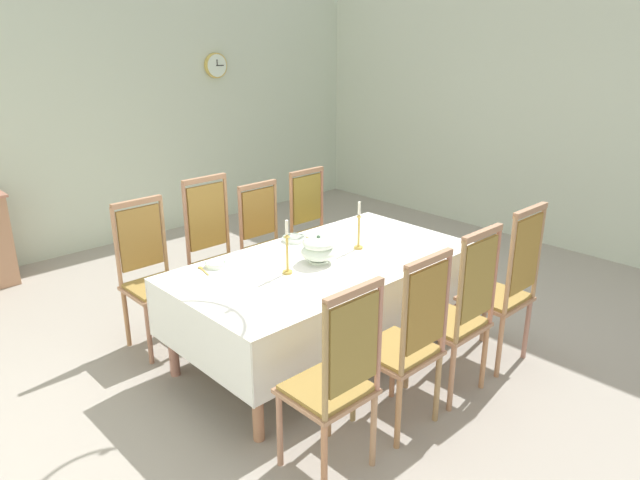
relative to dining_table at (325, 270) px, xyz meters
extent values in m
cube|color=#A3998E|center=(0.00, 0.03, -0.70)|extent=(7.06, 6.83, 0.04)
cube|color=beige|center=(0.00, 3.48, 0.95)|extent=(7.06, 0.08, 3.25)
cube|color=silver|center=(3.57, 0.03, 0.95)|extent=(0.08, 6.83, 3.25)
cylinder|color=#AA7354|center=(-1.02, -0.49, -0.32)|extent=(0.07, 0.07, 0.72)
cylinder|color=#AB7964|center=(1.02, -0.49, -0.32)|extent=(0.07, 0.07, 0.72)
cylinder|color=#AC7161|center=(-1.02, 0.49, -0.32)|extent=(0.07, 0.07, 0.72)
cylinder|color=tan|center=(1.02, 0.49, -0.32)|extent=(0.07, 0.07, 0.72)
cube|color=#A97F59|center=(0.00, 0.00, 0.00)|extent=(2.12, 1.06, 0.08)
cube|color=#AB7A5A|center=(0.00, 0.00, 0.06)|extent=(2.24, 1.18, 0.03)
cube|color=white|center=(0.00, 0.00, 0.07)|extent=(2.26, 1.20, 0.00)
cube|color=white|center=(0.00, -0.59, -0.14)|extent=(2.26, 0.00, 0.42)
cube|color=white|center=(0.00, 0.59, -0.14)|extent=(2.26, 0.00, 0.42)
cube|color=white|center=(-1.12, 0.00, -0.14)|extent=(0.00, 1.20, 0.42)
cube|color=white|center=(1.12, 0.00, -0.14)|extent=(0.00, 1.20, 0.42)
cylinder|color=tan|center=(-1.06, -0.75, -0.44)|extent=(0.04, 0.04, 0.48)
cylinder|color=#B17D53|center=(-0.68, -0.75, -0.44)|extent=(0.04, 0.04, 0.48)
cylinder|color=#B27754|center=(-1.06, -1.11, -0.44)|extent=(0.04, 0.04, 0.48)
cylinder|color=tan|center=(-0.68, -1.11, -0.44)|extent=(0.04, 0.04, 0.48)
cube|color=#AB7A5A|center=(-0.87, -0.93, -0.19)|extent=(0.44, 0.42, 0.03)
cube|color=olive|center=(-0.87, -0.93, -0.16)|extent=(0.40, 0.38, 0.02)
cylinder|color=#A48152|center=(-1.07, -1.12, 0.15)|extent=(0.03, 0.03, 0.64)
cylinder|color=#B47662|center=(-0.68, -1.12, 0.15)|extent=(0.03, 0.03, 0.64)
cube|color=olive|center=(-0.87, -1.12, 0.18)|extent=(0.34, 0.02, 0.49)
cube|color=#AB7A5A|center=(-0.87, -1.12, 0.47)|extent=(0.40, 0.04, 0.04)
cylinder|color=#B47657|center=(-0.68, 0.75, -0.44)|extent=(0.04, 0.04, 0.48)
cylinder|color=#A57059|center=(-1.06, 0.75, -0.44)|extent=(0.04, 0.04, 0.48)
cylinder|color=#AE7964|center=(-0.68, 1.11, -0.44)|extent=(0.04, 0.04, 0.48)
cylinder|color=#B47C52|center=(-1.06, 1.11, -0.44)|extent=(0.04, 0.04, 0.48)
cube|color=#AB7A5A|center=(-0.87, 0.93, -0.19)|extent=(0.44, 0.42, 0.03)
cube|color=olive|center=(-0.87, 0.93, -0.16)|extent=(0.40, 0.38, 0.02)
cylinder|color=#AB8158|center=(-0.68, 1.12, 0.14)|extent=(0.03, 0.03, 0.63)
cylinder|color=tan|center=(-1.07, 1.12, 0.14)|extent=(0.03, 0.03, 0.63)
cube|color=olive|center=(-0.87, 1.12, 0.17)|extent=(0.34, 0.02, 0.48)
cube|color=#AB7A5A|center=(-0.87, 1.12, 0.46)|extent=(0.40, 0.04, 0.04)
cylinder|color=#A28452|center=(-0.47, -0.75, -0.44)|extent=(0.04, 0.04, 0.48)
cylinder|color=#B37754|center=(-0.09, -0.75, -0.44)|extent=(0.04, 0.04, 0.48)
cylinder|color=#AE7B51|center=(-0.47, -1.11, -0.44)|extent=(0.04, 0.04, 0.48)
cylinder|color=#A27D52|center=(-0.09, -1.11, -0.44)|extent=(0.04, 0.04, 0.48)
cube|color=#AB7A5A|center=(-0.28, -0.93, -0.19)|extent=(0.44, 0.42, 0.03)
cube|color=olive|center=(-0.28, -0.93, -0.16)|extent=(0.40, 0.38, 0.02)
cylinder|color=#A17C51|center=(-0.47, -1.12, 0.15)|extent=(0.03, 0.03, 0.65)
cylinder|color=#A9715E|center=(-0.08, -1.12, 0.15)|extent=(0.03, 0.03, 0.65)
cube|color=olive|center=(-0.28, -1.12, 0.18)|extent=(0.34, 0.02, 0.49)
cube|color=#AB7A5A|center=(-0.28, -1.12, 0.47)|extent=(0.40, 0.04, 0.04)
cylinder|color=tan|center=(-0.09, 0.75, -0.44)|extent=(0.04, 0.04, 0.48)
cylinder|color=#AA7853|center=(-0.47, 0.75, -0.44)|extent=(0.04, 0.04, 0.48)
cylinder|color=#A77659|center=(-0.09, 1.11, -0.44)|extent=(0.04, 0.04, 0.48)
cylinder|color=#A17562|center=(-0.47, 1.11, -0.44)|extent=(0.04, 0.04, 0.48)
cube|color=#AB7A5A|center=(-0.28, 0.93, -0.19)|extent=(0.44, 0.42, 0.03)
cube|color=olive|center=(-0.28, 0.93, -0.16)|extent=(0.40, 0.38, 0.02)
cylinder|color=#AB7952|center=(-0.08, 1.12, 0.18)|extent=(0.03, 0.03, 0.70)
cylinder|color=#A3725A|center=(-0.47, 1.12, 0.18)|extent=(0.03, 0.03, 0.70)
cube|color=#A27B38|center=(-0.28, 1.12, 0.21)|extent=(0.34, 0.02, 0.53)
cube|color=#AB7A5A|center=(-0.28, 1.12, 0.53)|extent=(0.40, 0.04, 0.04)
cylinder|color=#A98058|center=(0.06, -0.75, -0.44)|extent=(0.04, 0.04, 0.48)
cylinder|color=#A97B53|center=(0.44, -0.75, -0.44)|extent=(0.04, 0.04, 0.48)
cylinder|color=tan|center=(0.06, -1.11, -0.44)|extent=(0.04, 0.04, 0.48)
cylinder|color=#B37D56|center=(0.44, -1.11, -0.44)|extent=(0.04, 0.04, 0.48)
cube|color=#AB7A5A|center=(0.25, -0.93, -0.19)|extent=(0.44, 0.42, 0.03)
cube|color=olive|center=(0.25, -0.93, -0.16)|extent=(0.40, 0.38, 0.02)
cylinder|color=#A78152|center=(0.06, -1.12, 0.16)|extent=(0.03, 0.03, 0.68)
cylinder|color=#B57057|center=(0.45, -1.12, 0.16)|extent=(0.03, 0.03, 0.68)
cube|color=olive|center=(0.25, -1.12, 0.20)|extent=(0.34, 0.02, 0.51)
cube|color=#AB7A5A|center=(0.25, -1.12, 0.50)|extent=(0.40, 0.04, 0.04)
cylinder|color=#A47E57|center=(0.44, 0.75, -0.44)|extent=(0.04, 0.04, 0.48)
cylinder|color=tan|center=(0.06, 0.75, -0.44)|extent=(0.04, 0.04, 0.48)
cylinder|color=#AD8054|center=(0.44, 1.11, -0.44)|extent=(0.04, 0.04, 0.48)
cylinder|color=#AC8154|center=(0.06, 1.11, -0.44)|extent=(0.04, 0.04, 0.48)
cube|color=#AB7A5A|center=(0.25, 0.93, -0.19)|extent=(0.44, 0.42, 0.03)
cube|color=olive|center=(0.25, 0.93, -0.16)|extent=(0.40, 0.38, 0.02)
cylinder|color=tan|center=(0.45, 1.12, 0.11)|extent=(0.03, 0.03, 0.56)
cylinder|color=#AD785F|center=(0.06, 1.12, 0.11)|extent=(0.03, 0.03, 0.56)
cube|color=olive|center=(0.25, 1.12, 0.13)|extent=(0.34, 0.02, 0.43)
cube|color=#AB7A5A|center=(0.25, 1.12, 0.39)|extent=(0.40, 0.04, 0.04)
cylinder|color=#B07F55|center=(0.64, -0.75, -0.44)|extent=(0.04, 0.04, 0.48)
cylinder|color=#A17656|center=(1.02, -0.75, -0.44)|extent=(0.04, 0.04, 0.48)
cylinder|color=tan|center=(0.64, -1.11, -0.44)|extent=(0.04, 0.04, 0.48)
cylinder|color=#A97564|center=(1.02, -1.11, -0.44)|extent=(0.04, 0.04, 0.48)
cube|color=#AB7A5A|center=(0.83, -0.93, -0.19)|extent=(0.44, 0.42, 0.03)
cube|color=olive|center=(0.83, -0.93, -0.16)|extent=(0.40, 0.38, 0.02)
cylinder|color=tan|center=(0.64, -1.12, 0.18)|extent=(0.03, 0.03, 0.70)
cylinder|color=#A77C57|center=(1.03, -1.12, 0.18)|extent=(0.03, 0.03, 0.70)
cube|color=olive|center=(0.83, -1.12, 0.21)|extent=(0.34, 0.02, 0.53)
cube|color=#AB7A5A|center=(0.83, -1.12, 0.53)|extent=(0.40, 0.04, 0.04)
cylinder|color=#B27761|center=(1.02, 0.75, -0.44)|extent=(0.04, 0.04, 0.48)
cylinder|color=#B37B55|center=(0.64, 0.75, -0.44)|extent=(0.04, 0.04, 0.48)
cylinder|color=#AC7059|center=(1.02, 1.11, -0.44)|extent=(0.04, 0.04, 0.48)
cylinder|color=#A58152|center=(0.64, 1.11, -0.44)|extent=(0.04, 0.04, 0.48)
cube|color=#AB7A5A|center=(0.83, 0.93, -0.19)|extent=(0.44, 0.42, 0.03)
cube|color=olive|center=(0.83, 0.93, -0.16)|extent=(0.40, 0.38, 0.02)
cylinder|color=#B2725E|center=(1.03, 1.12, 0.12)|extent=(0.03, 0.03, 0.59)
cylinder|color=#B37851|center=(0.64, 1.12, 0.12)|extent=(0.03, 0.03, 0.59)
cube|color=olive|center=(0.83, 1.12, 0.15)|extent=(0.34, 0.02, 0.45)
cube|color=#AB7A5A|center=(0.83, 1.12, 0.42)|extent=(0.40, 0.04, 0.04)
cylinder|color=white|center=(-0.06, 0.00, 0.08)|extent=(0.14, 0.14, 0.02)
ellipsoid|color=white|center=(-0.06, 0.00, 0.15)|extent=(0.26, 0.26, 0.12)
ellipsoid|color=white|center=(-0.06, 0.00, 0.22)|extent=(0.23, 0.23, 0.09)
sphere|color=#4C6F52|center=(-0.06, 0.00, 0.27)|extent=(0.03, 0.03, 0.03)
cylinder|color=gold|center=(-0.36, 0.00, 0.08)|extent=(0.07, 0.07, 0.02)
cylinder|color=gold|center=(-0.36, 0.00, 0.22)|extent=(0.02, 0.02, 0.25)
cone|color=gold|center=(-0.36, 0.00, 0.35)|extent=(0.04, 0.04, 0.02)
cylinder|color=silver|center=(-0.36, 0.00, 0.41)|extent=(0.02, 0.02, 0.10)
cylinder|color=gold|center=(0.36, 0.00, 0.08)|extent=(0.07, 0.07, 0.02)
cylinder|color=gold|center=(0.36, 0.00, 0.21)|extent=(0.02, 0.02, 0.24)
cone|color=gold|center=(0.36, 0.00, 0.34)|extent=(0.04, 0.04, 0.02)
cylinder|color=silver|center=(0.36, 0.00, 0.40)|extent=(0.02, 0.02, 0.10)
cylinder|color=white|center=(0.11, 0.47, 0.09)|extent=(0.19, 0.19, 0.04)
cylinder|color=white|center=(0.11, 0.47, 0.10)|extent=(0.16, 0.16, 0.02)
torus|color=#4C6F52|center=(0.11, 0.47, 0.11)|extent=(0.18, 0.18, 0.01)
cylinder|color=white|center=(-0.66, 0.44, 0.09)|extent=(0.15, 0.15, 0.03)
cylinder|color=white|center=(-0.66, 0.44, 0.10)|extent=(0.12, 0.12, 0.02)
torus|color=#4C6F52|center=(-0.66, 0.44, 0.10)|extent=(0.14, 0.14, 0.01)
cube|color=gold|center=(0.24, 0.44, 0.08)|extent=(0.03, 0.14, 0.00)
ellipsoid|color=gold|center=(0.23, 0.52, 0.08)|extent=(0.03, 0.05, 0.01)
cube|color=gold|center=(-0.77, 0.41, 0.08)|extent=(0.04, 0.14, 0.00)
ellipsoid|color=gold|center=(-0.75, 0.49, 0.08)|extent=(0.03, 0.05, 0.01)
cylinder|color=#D1B251|center=(1.42, 3.41, 1.26)|extent=(0.30, 0.05, 0.30)
cylinder|color=white|center=(1.42, 3.38, 1.26)|extent=(0.27, 0.01, 0.27)
cube|color=black|center=(1.42, 3.38, 1.29)|extent=(0.01, 0.00, 0.07)
cube|color=black|center=(1.46, 3.38, 1.26)|extent=(0.11, 0.00, 0.01)
camera|label=1|loc=(-2.78, -2.90, 1.67)|focal=33.16mm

